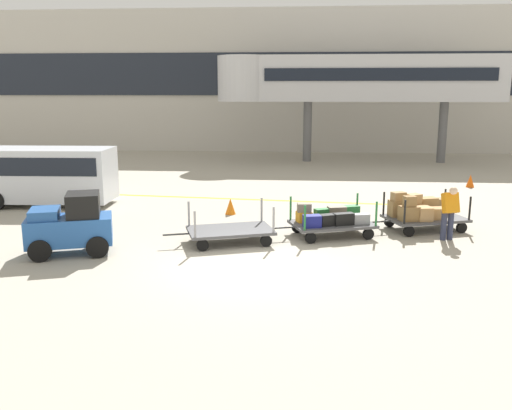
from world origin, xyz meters
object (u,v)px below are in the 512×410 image
at_px(safety_cone_near, 470,181).
at_px(baggage_handler, 449,210).
at_px(baggage_tug, 71,225).
at_px(baggage_cart_tail, 420,211).
at_px(baggage_cart_middle, 331,220).
at_px(shuttle_van, 46,172).
at_px(safety_cone_far, 230,206).
at_px(baggage_cart_lead, 230,231).

bearing_deg(safety_cone_near, baggage_handler, -110.16).
distance_m(baggage_tug, baggage_cart_tail, 10.03).
distance_m(baggage_cart_middle, shuttle_van, 10.79).
relative_size(baggage_cart_tail, safety_cone_near, 5.59).
height_order(baggage_tug, baggage_cart_tail, baggage_tug).
bearing_deg(baggage_cart_tail, shuttle_van, 168.65).
height_order(shuttle_van, safety_cone_far, shuttle_van).
bearing_deg(baggage_cart_lead, baggage_tug, -161.52).
bearing_deg(baggage_tug, baggage_cart_tail, 18.86).
bearing_deg(shuttle_van, baggage_tug, -59.78).
distance_m(baggage_tug, baggage_handler, 10.23).
xyz_separation_m(baggage_cart_tail, baggage_handler, (0.53, -1.18, 0.30)).
height_order(baggage_cart_tail, baggage_handler, baggage_handler).
xyz_separation_m(baggage_tug, baggage_cart_tail, (9.49, 3.24, -0.18)).
bearing_deg(safety_cone_near, baggage_cart_tail, -116.20).
distance_m(baggage_cart_middle, baggage_cart_tail, 2.89).
relative_size(baggage_cart_lead, shuttle_van, 0.63).
distance_m(baggage_cart_middle, safety_cone_near, 10.85).
xyz_separation_m(baggage_cart_middle, safety_cone_far, (-3.26, 2.59, -0.21)).
relative_size(baggage_tug, baggage_handler, 1.50).
bearing_deg(baggage_cart_middle, baggage_handler, -3.92).
height_order(baggage_cart_tail, safety_cone_near, baggage_cart_tail).
bearing_deg(shuttle_van, baggage_handler, -15.70).
relative_size(baggage_handler, safety_cone_far, 2.84).
relative_size(baggage_cart_middle, safety_cone_far, 5.59).
distance_m(baggage_tug, baggage_cart_middle, 7.15).
distance_m(baggage_cart_lead, shuttle_van, 8.66).
relative_size(baggage_cart_middle, baggage_cart_tail, 1.00).
xyz_separation_m(baggage_cart_lead, safety_cone_near, (9.34, 9.64, -0.07)).
relative_size(baggage_cart_middle, safety_cone_near, 5.59).
xyz_separation_m(baggage_handler, safety_cone_far, (-6.52, 2.82, -0.59)).
height_order(baggage_tug, baggage_handler, baggage_tug).
height_order(baggage_cart_middle, baggage_handler, baggage_handler).
xyz_separation_m(baggage_cart_lead, shuttle_van, (-7.34, 4.51, 0.89)).
bearing_deg(safety_cone_far, baggage_cart_lead, -82.97).
xyz_separation_m(baggage_cart_middle, shuttle_van, (-10.16, 3.55, 0.75)).
bearing_deg(safety_cone_near, shuttle_van, -162.93).
relative_size(baggage_tug, baggage_cart_middle, 0.76).
height_order(baggage_tug, baggage_cart_lead, baggage_tug).
height_order(baggage_tug, shuttle_van, shuttle_van).
relative_size(safety_cone_near, safety_cone_far, 1.00).
distance_m(baggage_cart_tail, safety_cone_far, 6.21).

